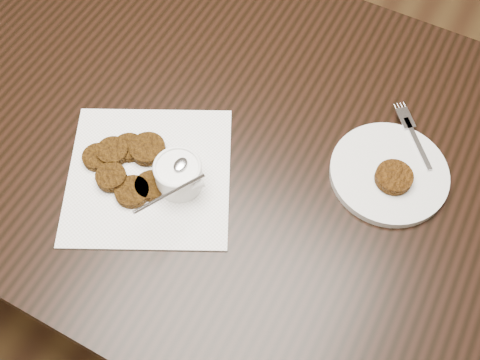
% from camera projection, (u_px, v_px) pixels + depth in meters
% --- Properties ---
extents(floor, '(4.00, 4.00, 0.00)m').
position_uv_depth(floor, '(206.00, 290.00, 1.65)').
color(floor, brown).
rests_on(floor, ground).
extents(table, '(1.36, 0.87, 0.75)m').
position_uv_depth(table, '(234.00, 223.00, 1.35)').
color(table, black).
rests_on(table, floor).
extents(napkin, '(0.38, 0.38, 0.00)m').
position_uv_depth(napkin, '(149.00, 175.00, 0.98)').
color(napkin, white).
rests_on(napkin, table).
extents(sauce_ramekin, '(0.12, 0.12, 0.11)m').
position_uv_depth(sauce_ramekin, '(177.00, 166.00, 0.92)').
color(sauce_ramekin, white).
rests_on(sauce_ramekin, napkin).
extents(patty_cluster, '(0.24, 0.24, 0.02)m').
position_uv_depth(patty_cluster, '(123.00, 164.00, 0.98)').
color(patty_cluster, '#58340B').
rests_on(patty_cluster, napkin).
extents(plate_with_patty, '(0.29, 0.29, 0.03)m').
position_uv_depth(plate_with_patty, '(390.00, 171.00, 0.97)').
color(plate_with_patty, silver).
rests_on(plate_with_patty, table).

